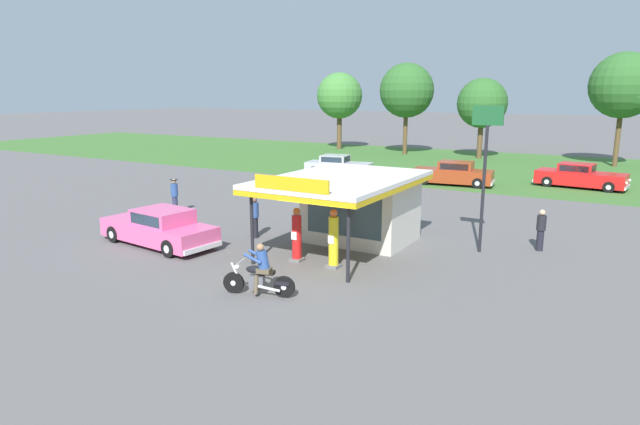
{
  "coord_description": "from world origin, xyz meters",
  "views": [
    {
      "loc": [
        8.57,
        -14.5,
        5.84
      ],
      "look_at": [
        -1.6,
        2.96,
        1.4
      ],
      "focal_mm": 30.61,
      "sensor_mm": 36.0,
      "label": 1
    }
  ],
  "objects_px": {
    "parked_car_back_row_centre_right": "(338,166)",
    "bystander_standing_back_lot": "(175,195)",
    "featured_classic_sedan": "(159,228)",
    "bystander_admiring_sedan": "(541,229)",
    "motorcycle_with_rider": "(260,274)",
    "bystander_chatting_near_pumps": "(255,216)",
    "gas_pump_offside": "(333,241)",
    "parked_car_back_row_centre_left": "(453,174)",
    "gas_pump_nearside": "(297,237)",
    "parked_car_second_row_spare": "(580,177)",
    "roadside_pole_sign": "(486,155)"
  },
  "relations": [
    {
      "from": "gas_pump_nearside",
      "to": "bystander_chatting_near_pumps",
      "type": "relative_size",
      "value": 1.13
    },
    {
      "from": "parked_car_back_row_centre_left",
      "to": "bystander_standing_back_lot",
      "type": "xyz_separation_m",
      "value": [
        -9.3,
        -15.43,
        0.23
      ]
    },
    {
      "from": "parked_car_back_row_centre_right",
      "to": "bystander_standing_back_lot",
      "type": "relative_size",
      "value": 2.96
    },
    {
      "from": "bystander_chatting_near_pumps",
      "to": "bystander_standing_back_lot",
      "type": "bearing_deg",
      "value": 164.37
    },
    {
      "from": "parked_car_second_row_spare",
      "to": "bystander_admiring_sedan",
      "type": "xyz_separation_m",
      "value": [
        0.13,
        -16.18,
        0.14
      ]
    },
    {
      "from": "gas_pump_nearside",
      "to": "gas_pump_offside",
      "type": "distance_m",
      "value": 1.48
    },
    {
      "from": "featured_classic_sedan",
      "to": "roadside_pole_sign",
      "type": "height_order",
      "value": "roadside_pole_sign"
    },
    {
      "from": "gas_pump_offside",
      "to": "roadside_pole_sign",
      "type": "relative_size",
      "value": 0.38
    },
    {
      "from": "gas_pump_offside",
      "to": "bystander_standing_back_lot",
      "type": "relative_size",
      "value": 1.18
    },
    {
      "from": "bystander_standing_back_lot",
      "to": "gas_pump_nearside",
      "type": "bearing_deg",
      "value": -20.64
    },
    {
      "from": "gas_pump_nearside",
      "to": "featured_classic_sedan",
      "type": "xyz_separation_m",
      "value": [
        -5.78,
        -0.94,
        -0.21
      ]
    },
    {
      "from": "featured_classic_sedan",
      "to": "bystander_admiring_sedan",
      "type": "relative_size",
      "value": 3.43
    },
    {
      "from": "parked_car_second_row_spare",
      "to": "roadside_pole_sign",
      "type": "height_order",
      "value": "roadside_pole_sign"
    },
    {
      "from": "gas_pump_nearside",
      "to": "parked_car_back_row_centre_left",
      "type": "relative_size",
      "value": 0.36
    },
    {
      "from": "featured_classic_sedan",
      "to": "parked_car_back_row_centre_right",
      "type": "bearing_deg",
      "value": 98.09
    },
    {
      "from": "parked_car_back_row_centre_right",
      "to": "bystander_chatting_near_pumps",
      "type": "xyz_separation_m",
      "value": [
        5.43,
        -17.27,
        0.25
      ]
    },
    {
      "from": "bystander_admiring_sedan",
      "to": "parked_car_back_row_centre_right",
      "type": "bearing_deg",
      "value": 139.9
    },
    {
      "from": "parked_car_back_row_centre_right",
      "to": "gas_pump_nearside",
      "type": "bearing_deg",
      "value": -65.67
    },
    {
      "from": "motorcycle_with_rider",
      "to": "bystander_admiring_sedan",
      "type": "xyz_separation_m",
      "value": [
        6.36,
        9.11,
        0.18
      ]
    },
    {
      "from": "parked_car_back_row_centre_left",
      "to": "parked_car_back_row_centre_right",
      "type": "bearing_deg",
      "value": 179.29
    },
    {
      "from": "featured_classic_sedan",
      "to": "bystander_standing_back_lot",
      "type": "distance_m",
      "value": 5.77
    },
    {
      "from": "bystander_chatting_near_pumps",
      "to": "gas_pump_offside",
      "type": "bearing_deg",
      "value": -21.1
    },
    {
      "from": "gas_pump_nearside",
      "to": "parked_car_second_row_spare",
      "type": "xyz_separation_m",
      "value": [
        7.12,
        21.89,
        -0.19
      ]
    },
    {
      "from": "gas_pump_offside",
      "to": "motorcycle_with_rider",
      "type": "distance_m",
      "value": 3.46
    },
    {
      "from": "parked_car_back_row_centre_left",
      "to": "parked_car_second_row_spare",
      "type": "bearing_deg",
      "value": 21.99
    },
    {
      "from": "gas_pump_nearside",
      "to": "gas_pump_offside",
      "type": "height_order",
      "value": "gas_pump_offside"
    },
    {
      "from": "gas_pump_nearside",
      "to": "bystander_chatting_near_pumps",
      "type": "bearing_deg",
      "value": 150.55
    },
    {
      "from": "gas_pump_offside",
      "to": "bystander_standing_back_lot",
      "type": "xyz_separation_m",
      "value": [
        -10.88,
        3.54,
        -0.0
      ]
    },
    {
      "from": "bystander_standing_back_lot",
      "to": "bystander_admiring_sedan",
      "type": "bearing_deg",
      "value": 7.43
    },
    {
      "from": "gas_pump_nearside",
      "to": "roadside_pole_sign",
      "type": "relative_size",
      "value": 0.36
    },
    {
      "from": "gas_pump_nearside",
      "to": "gas_pump_offside",
      "type": "xyz_separation_m",
      "value": [
        1.48,
        0.0,
        0.06
      ]
    },
    {
      "from": "motorcycle_with_rider",
      "to": "parked_car_second_row_spare",
      "type": "height_order",
      "value": "motorcycle_with_rider"
    },
    {
      "from": "featured_classic_sedan",
      "to": "parked_car_back_row_centre_left",
      "type": "xyz_separation_m",
      "value": [
        5.68,
        19.91,
        0.04
      ]
    },
    {
      "from": "parked_car_second_row_spare",
      "to": "bystander_chatting_near_pumps",
      "type": "bearing_deg",
      "value": -117.18
    },
    {
      "from": "gas_pump_nearside",
      "to": "parked_car_back_row_centre_right",
      "type": "relative_size",
      "value": 0.38
    },
    {
      "from": "motorcycle_with_rider",
      "to": "parked_car_back_row_centre_right",
      "type": "height_order",
      "value": "motorcycle_with_rider"
    },
    {
      "from": "bystander_chatting_near_pumps",
      "to": "parked_car_back_row_centre_right",
      "type": "bearing_deg",
      "value": 107.46
    },
    {
      "from": "motorcycle_with_rider",
      "to": "featured_classic_sedan",
      "type": "bearing_deg",
      "value": 159.77
    },
    {
      "from": "parked_car_back_row_centre_left",
      "to": "bystander_admiring_sedan",
      "type": "relative_size",
      "value": 3.38
    },
    {
      "from": "motorcycle_with_rider",
      "to": "bystander_admiring_sedan",
      "type": "bearing_deg",
      "value": 55.07
    },
    {
      "from": "motorcycle_with_rider",
      "to": "featured_classic_sedan",
      "type": "relative_size",
      "value": 0.39
    },
    {
      "from": "gas_pump_offside",
      "to": "parked_car_back_row_centre_left",
      "type": "relative_size",
      "value": 0.38
    },
    {
      "from": "bystander_standing_back_lot",
      "to": "featured_classic_sedan",
      "type": "bearing_deg",
      "value": -51.06
    },
    {
      "from": "gas_pump_nearside",
      "to": "roadside_pole_sign",
      "type": "bearing_deg",
      "value": 39.6
    },
    {
      "from": "gas_pump_nearside",
      "to": "bystander_standing_back_lot",
      "type": "distance_m",
      "value": 10.05
    },
    {
      "from": "parked_car_back_row_centre_left",
      "to": "motorcycle_with_rider",
      "type": "bearing_deg",
      "value": -87.47
    },
    {
      "from": "parked_car_back_row_centre_left",
      "to": "roadside_pole_sign",
      "type": "distance_m",
      "value": 15.82
    },
    {
      "from": "motorcycle_with_rider",
      "to": "parked_car_back_row_centre_right",
      "type": "xyz_separation_m",
      "value": [
        -9.51,
        22.47,
        0.0
      ]
    },
    {
      "from": "featured_classic_sedan",
      "to": "bystander_admiring_sedan",
      "type": "bearing_deg",
      "value": 27.06
    },
    {
      "from": "motorcycle_with_rider",
      "to": "parked_car_second_row_spare",
      "type": "bearing_deg",
      "value": 76.15
    }
  ]
}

